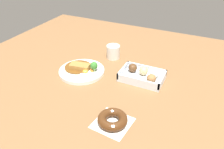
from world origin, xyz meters
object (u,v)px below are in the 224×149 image
(donut_box, at_px, (143,75))
(coffee_mug, at_px, (113,52))
(chocolate_ring_donut, at_px, (113,120))
(curry_plate, at_px, (82,70))

(donut_box, relative_size, coffee_mug, 2.76)
(chocolate_ring_donut, xyz_separation_m, coffee_mug, (0.22, -0.48, 0.02))
(curry_plate, relative_size, donut_box, 1.10)
(donut_box, distance_m, chocolate_ring_donut, 0.34)
(chocolate_ring_donut, bearing_deg, curry_plate, -41.24)
(curry_plate, distance_m, coffee_mug, 0.23)
(chocolate_ring_donut, bearing_deg, coffee_mug, -64.99)
(curry_plate, xyz_separation_m, chocolate_ring_donut, (-0.30, 0.26, 0.00))
(curry_plate, height_order, donut_box, curry_plate)
(donut_box, height_order, chocolate_ring_donut, donut_box)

